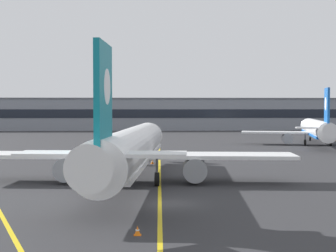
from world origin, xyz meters
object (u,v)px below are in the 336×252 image
Objects in this scene: airliner_background at (317,129)px; safety_cone_by_tail at (137,231)px; airliner_foreground at (132,149)px; safety_cone_by_nose_gear at (152,162)px.

airliner_background reaches higher than safety_cone_by_tail.
airliner_background is (35.14, 47.86, -0.25)m from airliner_foreground.
safety_cone_by_nose_gear is 36.55m from safety_cone_by_tail.
safety_cone_by_tail is at bearing -116.74° from airliner_background.
airliner_background is at bearing 63.26° from safety_cone_by_tail.
airliner_foreground is 75.50× the size of safety_cone_by_nose_gear.
safety_cone_by_tail is (0.95, -20.01, -3.11)m from airliner_foreground.
airliner_foreground is at bearing -126.29° from airliner_background.
airliner_foreground is 1.09× the size of airliner_background.
safety_cone_by_tail is at bearing -91.93° from safety_cone_by_nose_gear.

